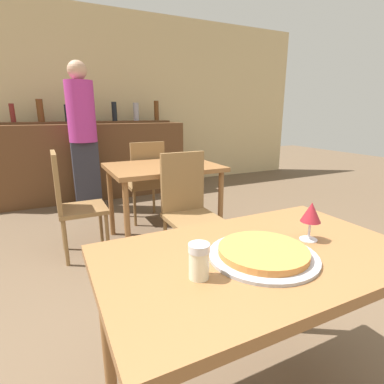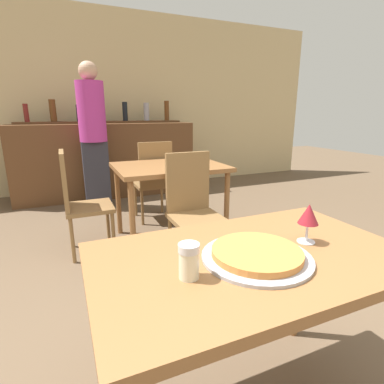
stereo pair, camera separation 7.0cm
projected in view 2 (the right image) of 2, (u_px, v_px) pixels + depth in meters
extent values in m
cube|color=#D1B784|center=(99.00, 102.00, 4.78)|extent=(8.00, 0.05, 2.80)
cube|color=brown|center=(252.00, 258.00, 1.11)|extent=(1.17, 0.70, 0.04)
cylinder|color=brown|center=(103.00, 332.00, 1.26)|extent=(0.05, 0.05, 0.71)
cylinder|color=brown|center=(298.00, 279.00, 1.66)|extent=(0.05, 0.05, 0.71)
cube|color=brown|center=(169.00, 167.00, 2.89)|extent=(1.03, 0.79, 0.04)
cylinder|color=brown|center=(132.00, 222.00, 2.52)|extent=(0.05, 0.05, 0.72)
cylinder|color=brown|center=(227.00, 209.00, 2.86)|extent=(0.05, 0.05, 0.72)
cylinder|color=brown|center=(118.00, 201.00, 3.11)|extent=(0.05, 0.05, 0.72)
cylinder|color=brown|center=(198.00, 192.00, 3.46)|extent=(0.05, 0.05, 0.72)
cube|color=brown|center=(107.00, 160.00, 4.55)|extent=(2.60, 0.56, 1.09)
cube|color=brown|center=(103.00, 122.00, 4.53)|extent=(2.39, 0.24, 0.03)
cylinder|color=maroon|center=(26.00, 113.00, 4.10)|extent=(0.06, 0.06, 0.24)
cylinder|color=#5B3314|center=(53.00, 111.00, 4.23)|extent=(0.09, 0.09, 0.30)
cylinder|color=black|center=(79.00, 113.00, 4.36)|extent=(0.06, 0.06, 0.24)
cylinder|color=#5B3314|center=(102.00, 111.00, 4.49)|extent=(0.07, 0.07, 0.30)
cylinder|color=black|center=(125.00, 111.00, 4.62)|extent=(0.08, 0.08, 0.28)
cylinder|color=#9999A3|center=(146.00, 112.00, 4.75)|extent=(0.09, 0.09, 0.27)
cylinder|color=#5B3314|center=(167.00, 111.00, 4.87)|extent=(0.08, 0.08, 0.31)
cube|color=olive|center=(197.00, 219.00, 2.40)|extent=(0.40, 0.40, 0.04)
cube|color=olive|center=(188.00, 182.00, 2.49)|extent=(0.38, 0.04, 0.50)
cylinder|color=olive|center=(185.00, 257.00, 2.24)|extent=(0.03, 0.03, 0.41)
cylinder|color=olive|center=(225.00, 249.00, 2.37)|extent=(0.03, 0.03, 0.41)
cylinder|color=olive|center=(170.00, 240.00, 2.54)|extent=(0.03, 0.03, 0.41)
cylinder|color=olive|center=(206.00, 234.00, 2.67)|extent=(0.03, 0.03, 0.41)
cube|color=olive|center=(152.00, 184.00, 3.55)|extent=(0.40, 0.40, 0.04)
cube|color=olive|center=(156.00, 164.00, 3.32)|extent=(0.38, 0.04, 0.50)
cylinder|color=olive|center=(162.00, 197.00, 3.82)|extent=(0.03, 0.03, 0.41)
cylinder|color=olive|center=(135.00, 200.00, 3.69)|extent=(0.03, 0.03, 0.41)
cylinder|color=olive|center=(171.00, 204.00, 3.52)|extent=(0.03, 0.03, 0.41)
cylinder|color=olive|center=(142.00, 208.00, 3.39)|extent=(0.03, 0.03, 0.41)
cube|color=olive|center=(89.00, 208.00, 2.68)|extent=(0.40, 0.40, 0.04)
cube|color=olive|center=(64.00, 180.00, 2.54)|extent=(0.04, 0.38, 0.50)
cylinder|color=olive|center=(114.00, 234.00, 2.65)|extent=(0.03, 0.03, 0.41)
cylinder|color=olive|center=(108.00, 222.00, 2.95)|extent=(0.03, 0.03, 0.41)
cylinder|color=olive|center=(72.00, 241.00, 2.52)|extent=(0.03, 0.03, 0.41)
cylinder|color=olive|center=(71.00, 227.00, 2.82)|extent=(0.03, 0.03, 0.41)
cylinder|color=#A3A3A8|center=(256.00, 257.00, 1.06)|extent=(0.39, 0.39, 0.01)
cylinder|color=#CC7A38|center=(257.00, 253.00, 1.06)|extent=(0.32, 0.32, 0.02)
cylinder|color=beige|center=(189.00, 265.00, 0.93)|extent=(0.06, 0.06, 0.09)
cylinder|color=silver|center=(189.00, 248.00, 0.92)|extent=(0.07, 0.07, 0.03)
cube|color=#2D2D38|center=(97.00, 175.00, 3.98)|extent=(0.32, 0.18, 0.89)
cylinder|color=#B2338C|center=(91.00, 112.00, 3.77)|extent=(0.34, 0.34, 0.74)
sphere|color=tan|center=(88.00, 71.00, 3.64)|extent=(0.23, 0.23, 0.23)
cylinder|color=silver|center=(306.00, 242.00, 1.20)|extent=(0.07, 0.07, 0.00)
cylinder|color=silver|center=(307.00, 232.00, 1.19)|extent=(0.01, 0.01, 0.07)
cone|color=maroon|center=(309.00, 214.00, 1.17)|extent=(0.08, 0.08, 0.08)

